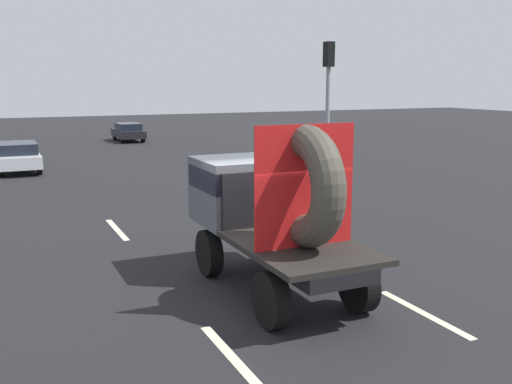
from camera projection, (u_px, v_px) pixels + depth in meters
The scene contains 9 objects.
ground_plane at pixel (264, 290), 11.34m from camera, with size 120.00×120.00×0.00m, color black.
flatbed_truck at pixel (267, 203), 11.37m from camera, with size 2.02×4.68×3.29m.
distant_sedan at pixel (18, 156), 26.04m from camera, with size 1.72×4.01×1.31m.
traffic_light at pixel (328, 93), 21.58m from camera, with size 0.42×0.36×5.41m.
lane_dash_left_near at pixel (240, 365), 8.32m from camera, with size 2.90×0.16×0.01m, color beige.
lane_dash_left_far at pixel (117, 229), 15.94m from camera, with size 2.47×0.16×0.01m, color beige.
lane_dash_right_near at pixel (424, 313), 10.19m from camera, with size 2.35×0.16×0.01m, color beige.
lane_dash_right_far at pixel (246, 220), 17.08m from camera, with size 2.80×0.16×0.01m, color beige.
oncoming_car at pixel (128, 131), 39.27m from camera, with size 1.59×3.72×1.21m.
Camera 1 is at (-4.66, -9.72, 4.00)m, focal length 40.95 mm.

